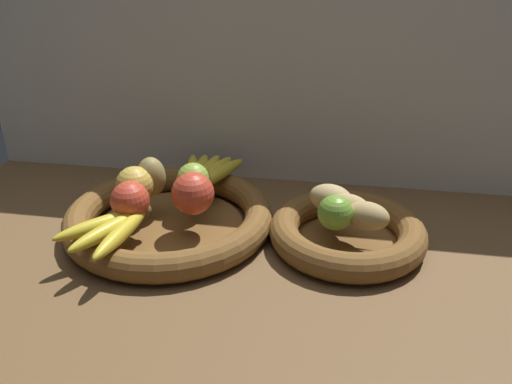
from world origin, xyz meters
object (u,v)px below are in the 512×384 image
banana_bunch_back (206,173)px  banana_bunch_front (112,228)px  apple_red_right (193,193)px  potato_small (367,217)px  fruit_bowl_right (347,233)px  apple_green_back (194,180)px  potato_large (349,207)px  pear_brown (151,177)px  apple_red_front (130,200)px  lime_near (335,213)px  chili_pepper (355,215)px  apple_golden_left (135,185)px  fruit_bowl_left (170,218)px  potato_oblong (331,198)px

banana_bunch_back → banana_bunch_front: bearing=-111.4°
apple_red_right → potato_small: size_ratio=1.02×
fruit_bowl_right → apple_green_back: apple_green_back is taller
apple_red_right → potato_large: size_ratio=1.03×
apple_green_back → potato_large: (29.49, -4.74, -0.90)cm
pear_brown → banana_bunch_back: bearing=48.5°
apple_red_front → lime_near: bearing=3.6°
banana_bunch_back → potato_small: potato_small is taller
apple_red_front → chili_pepper: apple_red_front is taller
apple_golden_left → lime_near: bearing=-5.8°
banana_bunch_back → chili_pepper: 32.98cm
banana_bunch_back → pear_brown: bearing=-131.5°
lime_near → apple_golden_left: bearing=174.2°
apple_green_back → potato_small: 33.37cm
banana_bunch_front → apple_green_back: bearing=60.7°
banana_bunch_back → apple_golden_left: bearing=-129.5°
apple_green_back → fruit_bowl_left: bearing=-127.9°
fruit_bowl_left → lime_near: size_ratio=6.45×
fruit_bowl_right → banana_bunch_front: banana_bunch_front is taller
apple_green_back → potato_oblong: (26.16, -2.14, -0.73)cm
fruit_bowl_left → pear_brown: 8.60cm
apple_green_back → potato_oblong: apple_green_back is taller
fruit_bowl_right → potato_oblong: size_ratio=3.49×
banana_bunch_front → apple_red_front: bearing=81.3°
potato_large → potato_oblong: 4.23cm
lime_near → potato_small: bearing=6.7°
apple_red_right → banana_bunch_front: apple_red_right is taller
banana_bunch_front → potato_small: potato_small is taller
fruit_bowl_right → apple_red_front: 38.92cm
fruit_bowl_left → apple_golden_left: (-6.31, 0.17, 6.30)cm
apple_red_front → apple_green_back: bearing=51.3°
fruit_bowl_right → apple_red_front: size_ratio=4.09×
pear_brown → banana_bunch_front: bearing=-95.6°
apple_golden_left → potato_oblong: 36.25cm
potato_large → lime_near: size_ratio=1.24×
pear_brown → potato_large: 37.59cm
fruit_bowl_left → chili_pepper: (34.25, -0.32, 3.84)cm
apple_golden_left → pear_brown: pear_brown is taller
fruit_bowl_right → banana_bunch_front: 40.95cm
fruit_bowl_left → pear_brown: bearing=141.1°
apple_green_back → lime_near: (27.10, -8.33, -0.25)cm
potato_large → apple_red_right: bearing=-175.6°
potato_large → chili_pepper: (1.07, -0.32, -1.33)cm
banana_bunch_front → banana_bunch_back: same height
apple_red_right → banana_bunch_front: bearing=-138.6°
apple_red_front → potato_small: bearing=4.0°
apple_red_right → banana_bunch_back: 14.98cm
apple_red_front → potato_large: 38.43cm
apple_green_back → lime_near: size_ratio=1.08×
apple_red_front → lime_near: apple_red_front is taller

